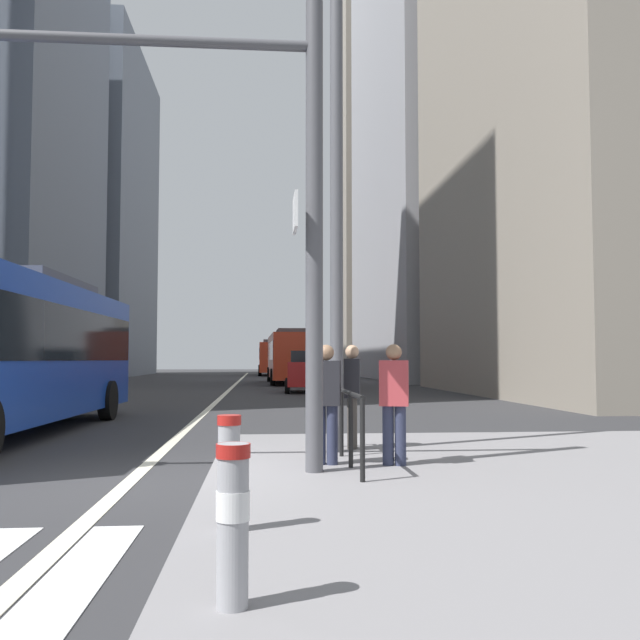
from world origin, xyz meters
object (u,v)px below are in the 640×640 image
object	(u,v)px
city_bus_blue_oncoming	(3,345)
traffic_signal_gantry	(139,151)
pedestrian_waiting	(326,398)
pedestrian_walking	(352,391)
city_bus_red_receding	(290,355)
street_lamp_post	(336,119)
car_receding_near	(307,371)
city_bus_red_distant	(272,356)
car_oncoming_mid	(48,373)
bollard_front	(233,516)
pedestrian_far	(394,398)
bollard_left	(229,466)

from	to	relation	value
city_bus_blue_oncoming	traffic_signal_gantry	world-z (taller)	traffic_signal_gantry
pedestrian_waiting	pedestrian_walking	world-z (taller)	pedestrian_walking
city_bus_red_receding	street_lamp_post	distance (m)	34.20
pedestrian_waiting	car_receding_near	bearing A→B (deg)	86.95
city_bus_blue_oncoming	pedestrian_waiting	world-z (taller)	city_bus_blue_oncoming
city_bus_red_distant	pedestrian_walking	xyz separation A→B (m)	(0.45, -56.65, -0.79)
city_bus_red_receding	car_receding_near	size ratio (longest dim) A/B	2.70
city_bus_red_receding	traffic_signal_gantry	distance (m)	36.13
car_oncoming_mid	bollard_front	distance (m)	26.24
city_bus_red_receding	traffic_signal_gantry	size ratio (longest dim) A/B	1.74
bollard_front	pedestrian_far	distance (m)	5.43
traffic_signal_gantry	pedestrian_far	size ratio (longest dim) A/B	4.10
car_oncoming_mid	car_receding_near	bearing A→B (deg)	18.69
car_receding_near	city_bus_red_distant	bearing A→B (deg)	91.84
city_bus_red_distant	bollard_front	distance (m)	63.50
traffic_signal_gantry	bollard_front	world-z (taller)	traffic_signal_gantry
bollard_front	pedestrian_walking	bearing A→B (deg)	77.03
city_bus_blue_oncoming	car_receding_near	distance (m)	19.53
city_bus_red_distant	car_receding_near	distance (m)	35.05
bollard_front	traffic_signal_gantry	bearing A→B (deg)	106.66
city_bus_red_distant	pedestrian_far	xyz separation A→B (m)	(0.78, -58.41, -0.81)
city_bus_blue_oncoming	city_bus_red_distant	size ratio (longest dim) A/B	1.09
city_bus_red_distant	bollard_front	xyz separation A→B (m)	(-1.13, -63.48, -1.18)
city_bus_blue_oncoming	city_bus_red_receding	xyz separation A→B (m)	(6.96, 30.17, -0.00)
traffic_signal_gantry	city_bus_red_distant	bearing A→B (deg)	87.56
city_bus_blue_oncoming	city_bus_red_distant	world-z (taller)	same
pedestrian_waiting	pedestrian_far	bearing A→B (deg)	-9.15
car_receding_near	street_lamp_post	distance (m)	22.39
pedestrian_waiting	pedestrian_far	world-z (taller)	pedestrian_far
pedestrian_far	traffic_signal_gantry	bearing A→B (deg)	-172.19
traffic_signal_gantry	pedestrian_waiting	size ratio (longest dim) A/B	4.11
city_bus_blue_oncoming	pedestrian_far	distance (m)	8.76
car_receding_near	street_lamp_post	bearing A→B (deg)	-92.49
bollard_front	city_bus_blue_oncoming	bearing A→B (deg)	115.94
city_bus_red_distant	car_oncoming_mid	xyz separation A→B (m)	(-9.60, -38.65, -0.85)
city_bus_red_receding	bollard_left	size ratio (longest dim) A/B	12.12
traffic_signal_gantry	bollard_left	distance (m)	4.67
city_bus_red_receding	pedestrian_far	distance (m)	35.47
city_bus_blue_oncoming	bollard_left	xyz separation A→B (m)	(4.93, -8.60, -1.17)
traffic_signal_gantry	bollard_left	xyz separation A→B (m)	(1.28, -2.87, -3.46)
pedestrian_waiting	street_lamp_post	bearing A→B (deg)	77.64
city_bus_blue_oncoming	bollard_left	size ratio (longest dim) A/B	12.57
city_bus_blue_oncoming	bollard_front	world-z (taller)	city_bus_blue_oncoming
traffic_signal_gantry	pedestrian_walking	xyz separation A→B (m)	(2.96, 2.21, -3.09)
city_bus_red_receding	pedestrian_far	world-z (taller)	city_bus_red_receding
car_receding_near	pedestrian_waiting	xyz separation A→B (m)	(-1.24, -23.25, 0.04)
traffic_signal_gantry	city_bus_red_receding	bearing A→B (deg)	84.74
car_oncoming_mid	pedestrian_walking	distance (m)	20.61
car_oncoming_mid	pedestrian_far	bearing A→B (deg)	-62.30
car_receding_near	pedestrian_waiting	world-z (taller)	car_receding_near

